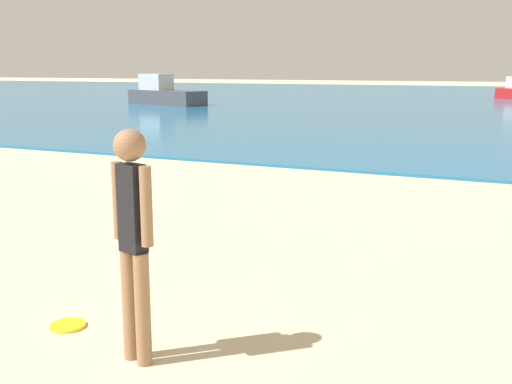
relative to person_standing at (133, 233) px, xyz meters
The scene contains 4 objects.
water 38.30m from the person_standing, 90.20° to the left, with size 160.00×60.00×0.06m, color #1E6B9E.
person_standing is the anchor object (origin of this frame).
frisbee 1.27m from the person_standing, 164.03° to the left, with size 0.28×0.28×0.03m, color yellow.
boat_near 30.06m from the person_standing, 122.65° to the left, with size 5.01×2.84×1.62m.
Camera 1 is at (2.56, 2.95, 2.02)m, focal length 43.39 mm.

